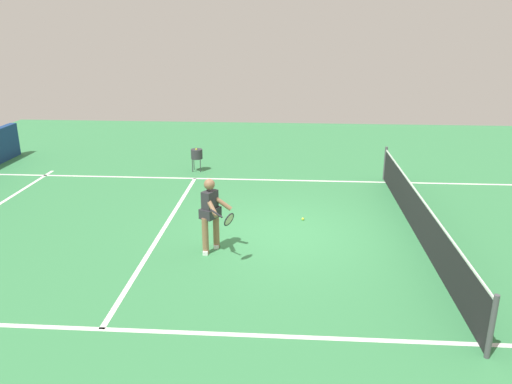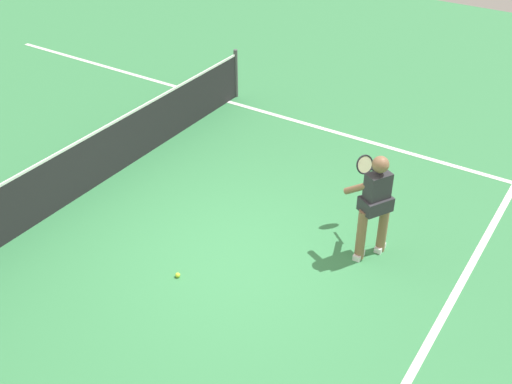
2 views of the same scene
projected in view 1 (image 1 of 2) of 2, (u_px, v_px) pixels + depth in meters
The scene contains 8 objects.
ground_plane at pixel (286, 233), 11.37m from camera, with size 25.85×25.85×0.00m, color #38844C.
service_line_marking at pixel (163, 229), 11.55m from camera, with size 7.91×0.10×0.01m, color white.
sideline_left_marking at pixel (287, 180), 15.11m from camera, with size 0.10×17.88×0.01m, color white.
sideline_right_marking at pixel (282, 336), 7.63m from camera, with size 0.10×17.88×0.01m, color white.
court_net at pixel (419, 217), 11.03m from camera, with size 8.59×0.08×1.00m.
tennis_player at pixel (211, 213), 10.20m from camera, with size 1.06×0.80×1.55m.
tennis_ball_near at pixel (303, 219), 12.08m from camera, with size 0.07×0.07×0.07m, color #D1E533.
ball_hopper at pixel (197, 154), 15.90m from camera, with size 0.36×0.36×0.74m.
Camera 1 is at (10.50, 0.05, 4.51)m, focal length 35.56 mm.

